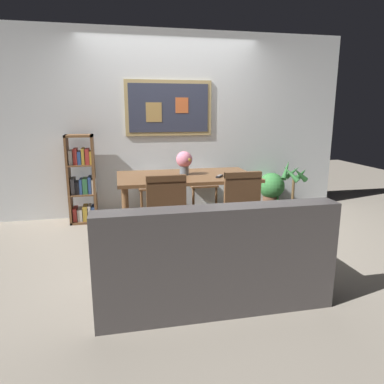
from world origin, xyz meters
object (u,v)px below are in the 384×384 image
object	(u,v)px
dining_table	(186,182)
dining_chair_far_right	(201,177)
dining_chair_near_left	(165,211)
bookshelf	(83,182)
dining_chair_near_right	(239,206)
leather_couch	(209,262)
dining_chair_far_left	(152,179)
flower_vase	(184,161)
potted_palm	(293,195)
potted_ivy	(271,189)
tv_remote	(220,176)

from	to	relation	value
dining_table	dining_chair_far_right	world-z (taller)	dining_chair_far_right
dining_table	dining_chair_far_right	size ratio (longest dim) A/B	1.84
dining_chair_near_left	bookshelf	size ratio (longest dim) A/B	0.76
dining_chair_near_right	leather_couch	world-z (taller)	dining_chair_near_right
dining_chair_near_left	dining_chair_far_right	bearing A→B (deg)	65.78
dining_table	dining_chair_far_left	xyz separation A→B (m)	(-0.35, 0.84, -0.11)
dining_table	flower_vase	bearing A→B (deg)	129.70
bookshelf	flower_vase	world-z (taller)	bookshelf
dining_chair_far_right	dining_table	bearing A→B (deg)	-114.65
bookshelf	flower_vase	size ratio (longest dim) A/B	4.11
dining_chair_far_right	flower_vase	size ratio (longest dim) A/B	3.12
dining_chair_far_left	potted_palm	size ratio (longest dim) A/B	1.13
dining_chair_near_left	potted_ivy	distance (m)	2.45
leather_couch	potted_palm	distance (m)	2.76
dining_table	tv_remote	xyz separation A→B (m)	(0.37, -0.21, 0.09)
bookshelf	potted_ivy	xyz separation A→B (m)	(2.77, 0.04, -0.23)
dining_chair_near_right	leather_couch	bearing A→B (deg)	-123.09
dining_chair_near_left	tv_remote	distance (m)	1.01
bookshelf	tv_remote	distance (m)	1.90
dining_table	dining_chair_far_right	distance (m)	0.95
dining_table	dining_chair_near_left	xyz separation A→B (m)	(-0.38, -0.86, -0.11)
leather_couch	tv_remote	size ratio (longest dim) A/B	11.79
dining_chair_near_right	flower_vase	xyz separation A→B (m)	(-0.42, 0.85, 0.37)
dining_table	flower_vase	xyz separation A→B (m)	(-0.02, 0.02, 0.26)
bookshelf	potted_palm	distance (m)	3.00
dining_table	potted_palm	xyz separation A→B (m)	(1.68, 0.43, -0.36)
potted_ivy	flower_vase	world-z (taller)	flower_vase
leather_couch	tv_remote	world-z (taller)	leather_couch
flower_vase	dining_chair_far_left	bearing A→B (deg)	112.00
flower_vase	tv_remote	xyz separation A→B (m)	(0.38, -0.24, -0.16)
potted_ivy	dining_chair_near_right	bearing A→B (deg)	-124.68
leather_couch	potted_palm	bearing A→B (deg)	48.84
potted_palm	flower_vase	bearing A→B (deg)	-166.46
dining_chair_far_right	bookshelf	distance (m)	1.69
dining_chair_near_right	leather_couch	xyz separation A→B (m)	(-0.53, -0.82, -0.23)
dining_table	dining_chair_far_left	distance (m)	0.91
dining_chair_near_right	bookshelf	xyz separation A→B (m)	(-1.69, 1.52, 0.02)
potted_ivy	potted_palm	size ratio (longest dim) A/B	0.74
dining_chair_far_right	bookshelf	size ratio (longest dim) A/B	0.76
flower_vase	bookshelf	bearing A→B (deg)	152.47
dining_table	dining_chair_near_left	bearing A→B (deg)	-113.80
dining_table	potted_palm	world-z (taller)	potted_palm
flower_vase	dining_chair_near_right	bearing A→B (deg)	-63.87
dining_chair_near_right	dining_table	bearing A→B (deg)	115.68
dining_chair_far_left	dining_chair_near_left	world-z (taller)	same
leather_couch	dining_chair_near_left	bearing A→B (deg)	107.39
dining_chair_far_right	leather_couch	world-z (taller)	dining_chair_far_right
leather_couch	flower_vase	distance (m)	1.77
dining_chair_near_left	flower_vase	xyz separation A→B (m)	(0.36, 0.88, 0.37)
dining_chair_far_left	dining_chair_near_left	xyz separation A→B (m)	(-0.03, -1.70, 0.00)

